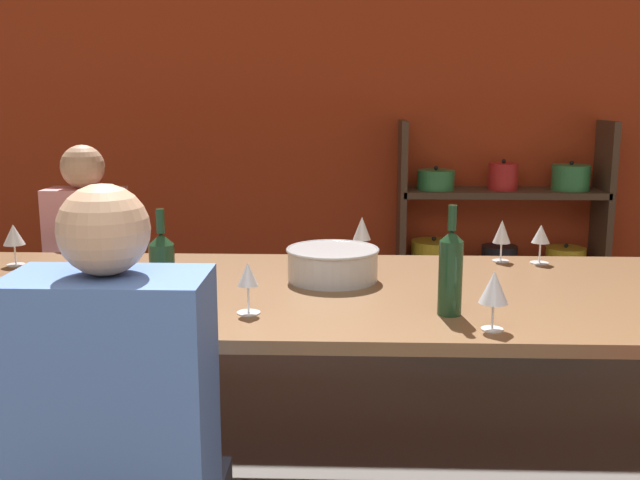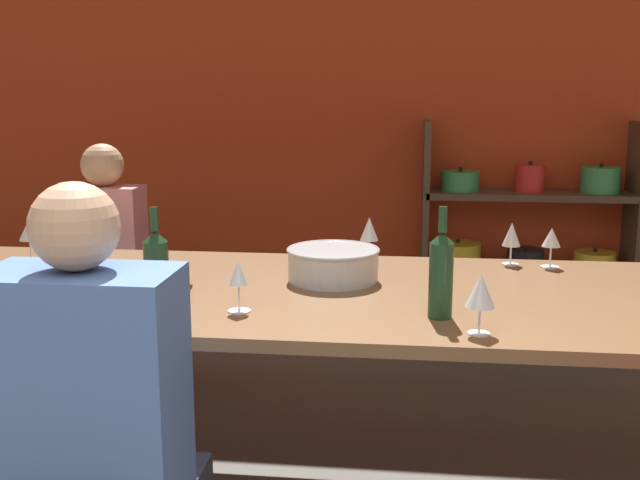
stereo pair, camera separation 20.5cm
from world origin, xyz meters
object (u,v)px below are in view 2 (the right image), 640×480
Objects in this scene: wine_bottle_green at (156,267)px; person_far_a at (110,300)px; shelf_unit at (521,252)px; wine_glass_white_d at (551,239)px; wine_glass_red_a at (481,292)px; mixing_bowl at (333,263)px; wine_glass_empty_a at (239,275)px; cell_phone at (169,288)px; dining_table at (317,307)px; wine_glass_red_b at (369,231)px; wine_glass_white_c at (29,232)px; wine_bottle_dark at (441,273)px; wine_glass_white_e at (512,236)px.

person_far_a reaches higher than wine_bottle_green.
wine_glass_white_d is at bearing -93.96° from shelf_unit.
wine_glass_red_a reaches higher than wine_glass_white_d.
mixing_bowl is 0.49m from wine_glass_empty_a.
shelf_unit is 2.32m from cell_phone.
dining_table is 17.74× the size of wine_glass_red_b.
wine_glass_red_a is at bearing -19.59° from cell_phone.
wine_glass_empty_a reaches higher than dining_table.
wine_glass_white_c is 1.85m from wine_glass_red_a.
wine_bottle_dark is 0.79m from wine_glass_white_e.
wine_bottle_green is at bearing -130.17° from wine_glass_red_b.
wine_bottle_green is 2.02× the size of cell_phone.
wine_glass_white_d is at bearing 27.59° from wine_bottle_green.
wine_bottle_dark is (0.40, -0.28, 0.20)m from dining_table.
person_far_a reaches higher than wine_bottle_dark.
cell_phone is (-0.29, 0.22, -0.11)m from wine_glass_empty_a.
wine_glass_empty_a is at bearing -119.33° from shelf_unit.
shelf_unit reaches higher than wine_glass_white_c.
dining_table is 1.39m from person_far_a.
dining_table is 9.17× the size of wine_bottle_dark.
wine_bottle_green is 1.90× the size of wine_glass_white_e.
wine_glass_red_b is at bearing 39.62° from cell_phone.
wine_glass_white_c is 1.90m from wine_glass_white_e.
person_far_a is at bearing -155.85° from shelf_unit.
wine_bottle_dark reaches higher than wine_glass_red_a.
mixing_bowl is at bearing -107.77° from wine_glass_red_b.
wine_glass_white_e reaches higher than wine_glass_white_c.
wine_bottle_dark is (0.87, -0.01, 0.01)m from wine_bottle_green.
person_far_a is (-0.89, 1.12, -0.43)m from wine_glass_empty_a.
wine_glass_empty_a is at bearing -124.64° from dining_table.
wine_bottle_green is 0.99m from wine_glass_red_a.
wine_glass_red_a is at bearing -50.18° from mixing_bowl.
wine_bottle_green reaches higher than mixing_bowl.
shelf_unit reaches higher than wine_bottle_dark.
wine_glass_white_c is 0.94× the size of wine_glass_red_a.
dining_table is at bearing 142.61° from person_far_a.
wine_glass_empty_a is at bearing -31.63° from wine_glass_white_c.
shelf_unit reaches higher than wine_glass_white_e.
wine_glass_white_d is (0.85, 0.42, 0.17)m from dining_table.
wine_glass_red_a is at bearing -68.58° from wine_glass_red_b.
wine_glass_white_e is (1.17, 0.72, -0.01)m from wine_bottle_green.
wine_glass_white_c is at bearing 156.33° from wine_glass_red_a.
wine_glass_red_b is (0.62, 0.74, -0.01)m from wine_bottle_green.
wine_bottle_green is 2.06× the size of wine_glass_white_d.
dining_table is 1.24m from wine_glass_white_c.
wine_glass_white_e is (0.70, 0.45, 0.18)m from dining_table.
wine_glass_white_d is at bearing 20.02° from cell_phone.
shelf_unit is 4.00× the size of wine_bottle_green.
wine_bottle_green is 0.27m from wine_glass_empty_a.
wine_bottle_dark is at bearing -13.22° from cell_phone.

